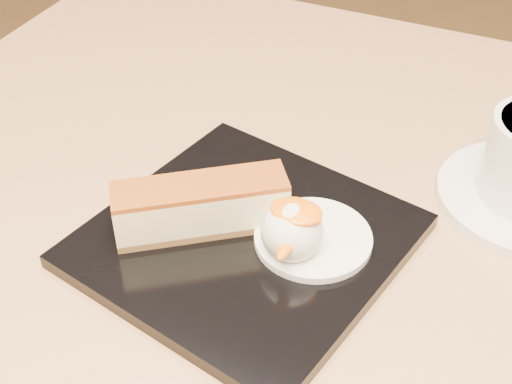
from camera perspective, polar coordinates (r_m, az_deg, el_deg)
The scene contains 7 objects.
table at distance 0.69m, azimuth 0.27°, elevation -12.14°, with size 0.80×0.80×0.72m.
dessert_plate at distance 0.55m, azimuth -0.85°, elevation -3.91°, with size 0.22×0.22×0.01m, color black.
cheesecake at distance 0.54m, azimuth -4.44°, elevation -1.10°, with size 0.13×0.11×0.04m.
cream_smear at distance 0.54m, azimuth 4.59°, elevation -3.71°, with size 0.09×0.09×0.01m, color white.
ice_cream_scoop at distance 0.52m, azimuth 2.90°, elevation -3.15°, with size 0.05×0.05×0.05m, color white.
mango_sauce at distance 0.51m, azimuth 3.26°, elevation -1.55°, with size 0.04×0.03×0.01m, color orange.
mint_sprig at distance 0.57m, azimuth 2.73°, elevation -1.01°, with size 0.03×0.02×0.00m.
Camera 1 is at (0.17, -0.39, 1.11)m, focal length 50.00 mm.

